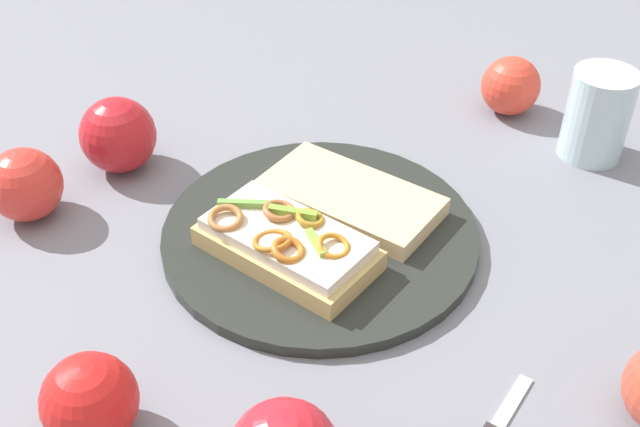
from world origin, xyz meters
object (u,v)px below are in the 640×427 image
at_px(apple_2, 90,401).
at_px(drinking_glass, 598,115).
at_px(apple_0, 118,135).
at_px(bread_slice_side, 350,197).
at_px(apple_5, 25,185).
at_px(apple_3, 511,86).
at_px(plate, 320,234).
at_px(sandwich, 287,242).

bearing_deg(apple_2, drinking_glass, 117.92).
relative_size(apple_2, drinking_glass, 0.71).
bearing_deg(drinking_glass, apple_0, -97.72).
bearing_deg(bread_slice_side, apple_2, 88.13).
xyz_separation_m(bread_slice_side, apple_5, (-0.06, -0.32, 0.02)).
bearing_deg(apple_0, drinking_glass, 82.28).
xyz_separation_m(bread_slice_side, drinking_glass, (-0.06, 0.29, 0.03)).
distance_m(apple_3, drinking_glass, 0.12).
xyz_separation_m(apple_3, drinking_glass, (0.10, 0.06, 0.02)).
bearing_deg(apple_3, plate, -53.85).
height_order(apple_0, drinking_glass, drinking_glass).
relative_size(apple_2, apple_5, 0.97).
bearing_deg(plate, sandwich, -48.89).
relative_size(plate, apple_3, 4.38).
height_order(apple_0, apple_3, apple_0).
height_order(plate, drinking_glass, drinking_glass).
bearing_deg(apple_3, apple_2, -50.92).
height_order(sandwich, apple_0, apple_0).
xyz_separation_m(sandwich, apple_3, (-0.23, 0.31, 0.01)).
xyz_separation_m(bread_slice_side, apple_2, (0.22, -0.24, 0.01)).
relative_size(sandwich, bread_slice_side, 1.02).
height_order(apple_3, drinking_glass, drinking_glass).
relative_size(bread_slice_side, apple_2, 2.45).
relative_size(bread_slice_side, apple_3, 2.52).
xyz_separation_m(plate, bread_slice_side, (-0.03, 0.04, 0.02)).
bearing_deg(sandwich, apple_0, -3.42).
distance_m(sandwich, apple_5, 0.28).
height_order(plate, apple_5, apple_5).
distance_m(sandwich, drinking_glass, 0.39).
relative_size(sandwich, drinking_glass, 1.78).
bearing_deg(apple_5, bread_slice_side, 79.29).
height_order(sandwich, apple_5, apple_5).
bearing_deg(apple_5, apple_3, 100.60).
height_order(apple_2, apple_3, apple_2).
distance_m(bread_slice_side, apple_3, 0.28).
xyz_separation_m(plate, apple_0, (-0.16, -0.19, 0.03)).
height_order(sandwich, apple_2, apple_2).
xyz_separation_m(apple_2, drinking_glass, (-0.28, 0.53, 0.01)).
bearing_deg(apple_2, bread_slice_side, 132.41).
relative_size(plate, apple_0, 3.75).
distance_m(apple_2, drinking_glass, 0.60).
bearing_deg(apple_2, sandwich, 132.86).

